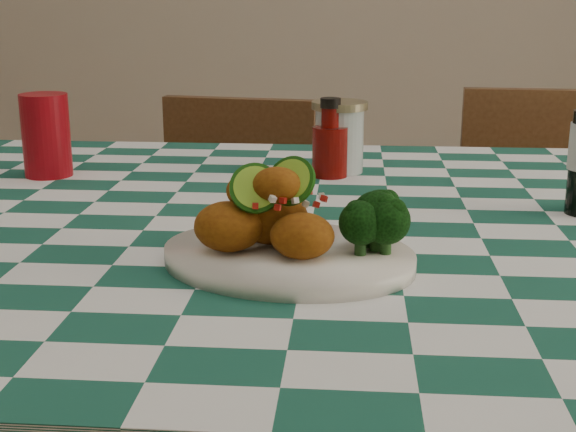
# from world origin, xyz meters

# --- Properties ---
(plate) EXTENTS (0.32, 0.27, 0.02)m
(plate) POSITION_xyz_m (-0.02, -0.18, 0.80)
(plate) COLOR white
(plate) RESTS_ON dining_table
(fried_chicken_pile) EXTENTS (0.14, 0.10, 0.09)m
(fried_chicken_pile) POSITION_xyz_m (-0.03, -0.18, 0.85)
(fried_chicken_pile) COLOR #8B4C0D
(fried_chicken_pile) RESTS_ON plate
(broccoli_side) EXTENTS (0.08, 0.08, 0.06)m
(broccoli_side) POSITION_xyz_m (0.07, -0.17, 0.83)
(broccoli_side) COLOR black
(broccoli_side) RESTS_ON plate
(red_tumbler) EXTENTS (0.10, 0.10, 0.13)m
(red_tumbler) POSITION_xyz_m (-0.43, 0.22, 0.85)
(red_tumbler) COLOR maroon
(red_tumbler) RESTS_ON dining_table
(ketchup_bottle) EXTENTS (0.06, 0.06, 0.12)m
(ketchup_bottle) POSITION_xyz_m (0.01, 0.25, 0.85)
(ketchup_bottle) COLOR #650805
(ketchup_bottle) RESTS_ON dining_table
(mason_jar) EXTENTS (0.11, 0.11, 0.11)m
(mason_jar) POSITION_xyz_m (0.03, 0.29, 0.84)
(mason_jar) COLOR #B2BCBA
(mason_jar) RESTS_ON dining_table
(wooden_chair_left) EXTENTS (0.43, 0.45, 0.82)m
(wooden_chair_left) POSITION_xyz_m (-0.25, 0.74, 0.41)
(wooden_chair_left) COLOR #472814
(wooden_chair_left) RESTS_ON ground
(wooden_chair_right) EXTENTS (0.41, 0.43, 0.85)m
(wooden_chair_right) POSITION_xyz_m (0.49, 0.70, 0.43)
(wooden_chair_right) COLOR #472814
(wooden_chair_right) RESTS_ON ground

